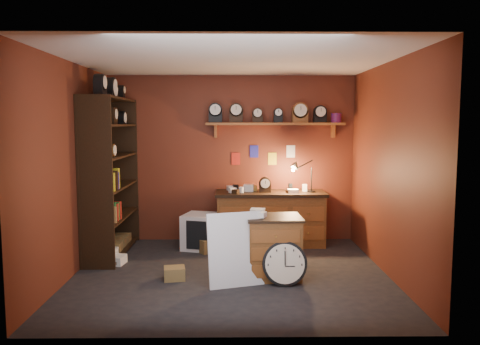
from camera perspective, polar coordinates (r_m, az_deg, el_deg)
name	(u,v)px	position (r m, az deg, el deg)	size (l,w,h in m)	color
floor	(231,274)	(6.16, -1.16, -12.23)	(4.00, 4.00, 0.00)	black
room_shell	(234,140)	(5.96, -0.75, 4.02)	(4.02, 3.62, 2.71)	maroon
shelving_unit	(109,170)	(7.10, -15.72, 0.34)	(0.47, 1.60, 2.58)	black
workbench	(271,215)	(7.49, 3.74, -5.21)	(1.74, 0.66, 1.36)	brown
low_cabinet	(274,244)	(5.93, 4.14, -8.73)	(0.70, 0.60, 0.87)	brown
big_round_clock	(285,264)	(5.70, 5.47, -11.01)	(0.53, 0.17, 0.53)	black
white_panel	(236,285)	(5.76, -0.55, -13.53)	(0.67, 0.03, 0.90)	silver
mini_fridge	(201,231)	(7.29, -4.72, -7.17)	(0.64, 0.65, 0.54)	silver
floor_box_a	(175,273)	(5.97, -7.99, -12.08)	(0.25, 0.22, 0.16)	olive
floor_box_b	(117,260)	(6.75, -14.75, -10.26)	(0.20, 0.24, 0.12)	white
floor_box_c	(208,246)	(7.11, -3.90, -8.89)	(0.27, 0.22, 0.20)	olive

